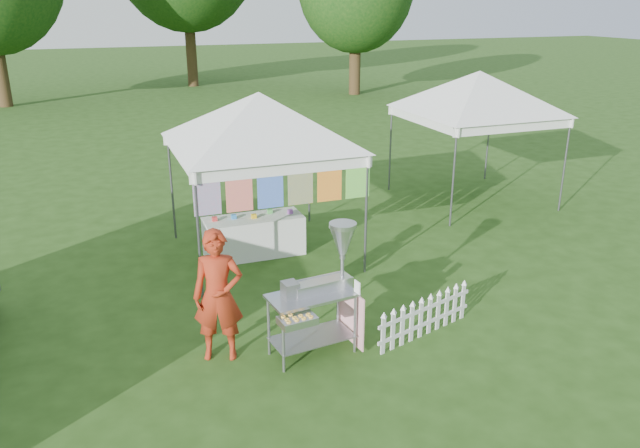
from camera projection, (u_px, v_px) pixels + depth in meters
name	position (u px, v px, depth m)	size (l,w,h in m)	color
ground	(334.00, 345.00, 8.61)	(120.00, 120.00, 0.00)	#254614
canopy_main	(259.00, 93.00, 10.66)	(4.24, 4.24, 3.45)	#59595E
canopy_right	(480.00, 71.00, 13.82)	(4.24, 4.24, 3.45)	#59595E
donut_cart	(325.00, 280.00, 8.13)	(1.27, 1.00, 1.77)	gray
vendor	(218.00, 296.00, 8.03)	(0.65, 0.43, 1.79)	#9E2913
picket_fence	(425.00, 317.00, 8.76)	(1.73, 0.55, 0.56)	silver
display_table	(254.00, 236.00, 11.53)	(1.80, 0.70, 0.73)	white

